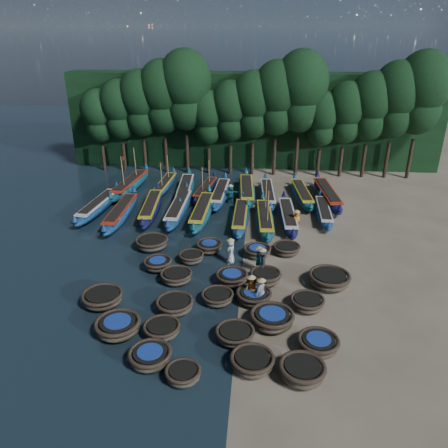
# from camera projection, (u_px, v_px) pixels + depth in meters

# --- Properties ---
(ground) EXTENTS (120.00, 120.00, 0.00)m
(ground) POSITION_uv_depth(u_px,v_px,m) (242.00, 268.00, 28.52)
(ground) COLOR gray
(ground) RESTS_ON ground
(foliage_wall) EXTENTS (40.00, 3.00, 10.00)m
(foliage_wall) POSITION_uv_depth(u_px,v_px,m) (253.00, 120.00, 47.78)
(foliage_wall) COLOR black
(foliage_wall) RESTS_ON ground
(coracle_1) EXTENTS (2.07, 2.07, 0.72)m
(coracle_1) POSITION_uv_depth(u_px,v_px,m) (150.00, 356.00, 20.27)
(coracle_1) COLOR #4B412E
(coracle_1) RESTS_ON ground
(coracle_2) EXTENTS (1.94, 1.94, 0.64)m
(coracle_2) POSITION_uv_depth(u_px,v_px,m) (183.00, 374.00, 19.32)
(coracle_2) COLOR #4B412E
(coracle_2) RESTS_ON ground
(coracle_3) EXTENTS (2.48, 2.48, 0.74)m
(coracle_3) POSITION_uv_depth(u_px,v_px,m) (252.00, 362.00, 19.94)
(coracle_3) COLOR #4B412E
(coracle_3) RESTS_ON ground
(coracle_4) EXTENTS (2.14, 2.14, 0.84)m
(coracle_4) POSITION_uv_depth(u_px,v_px,m) (302.00, 371.00, 19.32)
(coracle_4) COLOR #4B412E
(coracle_4) RESTS_ON ground
(coracle_5) EXTENTS (2.90, 2.90, 0.82)m
(coracle_5) POSITION_uv_depth(u_px,v_px,m) (118.00, 326.00, 22.22)
(coracle_5) COLOR #4B412E
(coracle_5) RESTS_ON ground
(coracle_6) EXTENTS (2.19, 2.19, 0.65)m
(coracle_6) POSITION_uv_depth(u_px,v_px,m) (162.00, 329.00, 22.18)
(coracle_6) COLOR #4B412E
(coracle_6) RESTS_ON ground
(coracle_7) EXTENTS (2.46, 2.46, 0.67)m
(coracle_7) POSITION_uv_depth(u_px,v_px,m) (235.00, 334.00, 21.79)
(coracle_7) COLOR #4B412E
(coracle_7) RESTS_ON ground
(coracle_8) EXTENTS (2.36, 2.36, 0.82)m
(coracle_8) POSITION_uv_depth(u_px,v_px,m) (272.00, 318.00, 22.81)
(coracle_8) COLOR #4B412E
(coracle_8) RESTS_ON ground
(coracle_9) EXTENTS (2.22, 2.22, 0.75)m
(coracle_9) POSITION_uv_depth(u_px,v_px,m) (318.00, 344.00, 21.06)
(coracle_9) COLOR #4B412E
(coracle_9) RESTS_ON ground
(coracle_10) EXTENTS (2.35, 2.35, 0.77)m
(coracle_10) POSITION_uv_depth(u_px,v_px,m) (102.00, 298.00, 24.61)
(coracle_10) COLOR #4B412E
(coracle_10) RESTS_ON ground
(coracle_11) EXTENTS (2.56, 2.56, 0.72)m
(coracle_11) POSITION_uv_depth(u_px,v_px,m) (175.00, 305.00, 24.05)
(coracle_11) COLOR #4B412E
(coracle_11) RESTS_ON ground
(coracle_12) EXTENTS (1.88, 1.88, 0.64)m
(coracle_12) POSITION_uv_depth(u_px,v_px,m) (217.00, 297.00, 24.81)
(coracle_12) COLOR #4B412E
(coracle_12) RESTS_ON ground
(coracle_13) EXTENTS (2.46, 2.46, 0.73)m
(coracle_13) POSITION_uv_depth(u_px,v_px,m) (254.00, 296.00, 24.80)
(coracle_13) COLOR #4B412E
(coracle_13) RESTS_ON ground
(coracle_14) EXTENTS (2.35, 2.35, 0.69)m
(coracle_14) POSITION_uv_depth(u_px,v_px,m) (307.00, 302.00, 24.26)
(coracle_14) COLOR #4B412E
(coracle_14) RESTS_ON ground
(coracle_15) EXTENTS (2.15, 2.15, 0.70)m
(coracle_15) POSITION_uv_depth(u_px,v_px,m) (158.00, 264.00, 28.20)
(coracle_15) COLOR #4B412E
(coracle_15) RESTS_ON ground
(coracle_16) EXTENTS (2.38, 2.38, 0.68)m
(coracle_16) POSITION_uv_depth(u_px,v_px,m) (176.00, 276.00, 26.83)
(coracle_16) COLOR #4B412E
(coracle_16) RESTS_ON ground
(coracle_17) EXTENTS (2.41, 2.41, 0.74)m
(coracle_17) POSITION_uv_depth(u_px,v_px,m) (232.00, 277.00, 26.62)
(coracle_17) COLOR #4B412E
(coracle_17) RESTS_ON ground
(coracle_18) EXTENTS (2.23, 2.23, 0.79)m
(coracle_18) POSITION_uv_depth(u_px,v_px,m) (266.00, 277.00, 26.65)
(coracle_18) COLOR #4B412E
(coracle_18) RESTS_ON ground
(coracle_19) EXTENTS (3.11, 3.11, 0.83)m
(coracle_19) POSITION_uv_depth(u_px,v_px,m) (329.00, 279.00, 26.37)
(coracle_19) COLOR #4B412E
(coracle_19) RESTS_ON ground
(coracle_20) EXTENTS (2.62, 2.62, 0.78)m
(coracle_20) POSITION_uv_depth(u_px,v_px,m) (152.00, 243.00, 30.85)
(coracle_20) COLOR #4B412E
(coracle_20) RESTS_ON ground
(coracle_21) EXTENTS (2.05, 2.05, 0.65)m
(coracle_21) POSITION_uv_depth(u_px,v_px,m) (191.00, 257.00, 29.08)
(coracle_21) COLOR #4B412E
(coracle_21) RESTS_ON ground
(coracle_22) EXTENTS (1.97, 1.97, 0.72)m
(coracle_22) POSITION_uv_depth(u_px,v_px,m) (209.00, 246.00, 30.38)
(coracle_22) COLOR #4B412E
(coracle_22) RESTS_ON ground
(coracle_23) EXTENTS (2.13, 2.13, 0.68)m
(coracle_23) POSITION_uv_depth(u_px,v_px,m) (257.00, 251.00, 29.81)
(coracle_23) COLOR #4B412E
(coracle_23) RESTS_ON ground
(coracle_24) EXTENTS (2.31, 2.31, 0.67)m
(coracle_24) POSITION_uv_depth(u_px,v_px,m) (287.00, 249.00, 30.13)
(coracle_24) COLOR #4B412E
(coracle_24) RESTS_ON ground
(long_boat_0) EXTENTS (2.28, 8.30, 1.47)m
(long_boat_0) POSITION_uv_depth(u_px,v_px,m) (98.00, 206.00, 36.84)
(long_boat_0) COLOR navy
(long_boat_0) RESTS_ON ground
(long_boat_1) EXTENTS (1.56, 8.69, 1.53)m
(long_boat_1) POSITION_uv_depth(u_px,v_px,m) (121.00, 212.00, 35.51)
(long_boat_1) COLOR navy
(long_boat_1) RESTS_ON ground
(long_boat_2) EXTENTS (2.14, 8.46, 1.49)m
(long_boat_2) POSITION_uv_depth(u_px,v_px,m) (151.00, 208.00, 36.51)
(long_boat_2) COLOR #10113E
(long_boat_2) RESTS_ON ground
(long_boat_3) EXTENTS (1.62, 8.74, 1.54)m
(long_boat_3) POSITION_uv_depth(u_px,v_px,m) (178.00, 209.00, 36.23)
(long_boat_3) COLOR navy
(long_boat_3) RESTS_ON ground
(long_boat_4) EXTENTS (1.76, 8.67, 1.53)m
(long_boat_4) POSITION_uv_depth(u_px,v_px,m) (202.00, 211.00, 35.76)
(long_boat_4) COLOR navy
(long_boat_4) RESTS_ON ground
(long_boat_5) EXTENTS (1.42, 7.83, 1.38)m
(long_boat_5) POSITION_uv_depth(u_px,v_px,m) (240.00, 217.00, 34.82)
(long_boat_5) COLOR navy
(long_boat_5) RESTS_ON ground
(long_boat_6) EXTENTS (1.84, 8.21, 3.49)m
(long_boat_6) POSITION_uv_depth(u_px,v_px,m) (265.00, 219.00, 34.39)
(long_boat_6) COLOR navy
(long_boat_6) RESTS_ON ground
(long_boat_7) EXTENTS (1.78, 8.13, 1.43)m
(long_boat_7) POSITION_uv_depth(u_px,v_px,m) (288.00, 217.00, 34.81)
(long_boat_7) COLOR #10113E
(long_boat_7) RESTS_ON ground
(long_boat_8) EXTENTS (1.42, 7.27, 1.28)m
(long_boat_8) POSITION_uv_depth(u_px,v_px,m) (324.00, 212.00, 35.84)
(long_boat_8) COLOR navy
(long_boat_8) RESTS_ON ground
(long_boat_9) EXTENTS (2.58, 9.07, 3.87)m
(long_boat_9) POSITION_uv_depth(u_px,v_px,m) (130.00, 185.00, 41.63)
(long_boat_9) COLOR navy
(long_boat_9) RESTS_ON ground
(long_boat_10) EXTENTS (1.68, 7.42, 3.16)m
(long_boat_10) POSITION_uv_depth(u_px,v_px,m) (165.00, 185.00, 41.89)
(long_boat_10) COLOR navy
(long_boat_10) RESTS_ON ground
(long_boat_11) EXTENTS (2.08, 8.77, 1.55)m
(long_boat_11) POSITION_uv_depth(u_px,v_px,m) (185.00, 190.00, 40.47)
(long_boat_11) COLOR navy
(long_boat_11) RESTS_ON ground
(long_boat_12) EXTENTS (2.23, 7.21, 3.09)m
(long_boat_12) POSITION_uv_depth(u_px,v_px,m) (206.00, 190.00, 40.72)
(long_boat_12) COLOR #10113E
(long_boat_12) RESTS_ON ground
(long_boat_13) EXTENTS (1.76, 8.19, 1.44)m
(long_boat_13) POSITION_uv_depth(u_px,v_px,m) (220.00, 194.00, 39.60)
(long_boat_13) COLOR navy
(long_boat_13) RESTS_ON ground
(long_boat_14) EXTENTS (2.06, 8.92, 1.57)m
(long_boat_14) POSITION_uv_depth(u_px,v_px,m) (247.00, 191.00, 40.21)
(long_boat_14) COLOR navy
(long_boat_14) RESTS_ON ground
(long_boat_15) EXTENTS (1.84, 8.18, 1.44)m
(long_boat_15) POSITION_uv_depth(u_px,v_px,m) (268.00, 194.00, 39.51)
(long_boat_15) COLOR navy
(long_boat_15) RESTS_ON ground
(long_boat_16) EXTENTS (2.24, 7.98, 1.41)m
(long_boat_16) POSITION_uv_depth(u_px,v_px,m) (302.00, 194.00, 39.54)
(long_boat_16) COLOR navy
(long_boat_16) RESTS_ON ground
(long_boat_17) EXTENTS (2.46, 8.94, 1.58)m
(long_boat_17) POSITION_uv_depth(u_px,v_px,m) (327.00, 195.00, 39.20)
(long_boat_17) COLOR #10113E
(long_boat_17) RESTS_ON ground
(fisherman_0) EXTENTS (0.75, 0.97, 1.97)m
(fisherman_0) POSITION_uv_depth(u_px,v_px,m) (231.00, 251.00, 28.70)
(fisherman_0) COLOR silver
(fisherman_0) RESTS_ON ground
(fisherman_1) EXTENTS (0.72, 0.73, 1.89)m
(fisherman_1) POSITION_uv_depth(u_px,v_px,m) (259.00, 258.00, 27.78)
(fisherman_1) COLOR #19646C
(fisherman_1) RESTS_ON ground
(fisherman_2) EXTENTS (0.86, 0.96, 1.83)m
(fisherman_2) POSITION_uv_depth(u_px,v_px,m) (251.00, 288.00, 24.73)
(fisherman_2) COLOR #C7721A
(fisherman_2) RESTS_ON ground
(fisherman_3) EXTENTS (0.70, 1.18, 2.00)m
(fisherman_3) POSITION_uv_depth(u_px,v_px,m) (262.00, 262.00, 27.39)
(fisherman_3) COLOR black
(fisherman_3) RESTS_ON ground
(fisherman_4) EXTENTS (0.83, 1.04, 1.85)m
(fisherman_4) POSITION_uv_depth(u_px,v_px,m) (261.00, 291.00, 24.40)
(fisherman_4) COLOR silver
(fisherman_4) RESTS_ON ground
(fisherman_5) EXTENTS (1.61, 1.04, 1.87)m
(fisherman_5) POSITION_uv_depth(u_px,v_px,m) (230.00, 194.00, 38.67)
(fisherman_5) COLOR #19646C
(fisherman_5) RESTS_ON ground
(fisherman_6) EXTENTS (0.88, 0.91, 1.77)m
(fisherman_6) POSITION_uv_depth(u_px,v_px,m) (296.00, 220.00, 33.53)
(fisherman_6) COLOR #C7721A
(fisherman_6) RESTS_ON ground
(tree_0) EXTENTS (3.68, 3.68, 8.68)m
(tree_0) POSITION_uv_depth(u_px,v_px,m) (99.00, 115.00, 45.42)
(tree_0) COLOR black
(tree_0) RESTS_ON ground
(tree_1) EXTENTS (4.09, 4.09, 9.65)m
(tree_1) POSITION_uv_depth(u_px,v_px,m) (120.00, 109.00, 44.96)
(tree_1) COLOR black
(tree_1) RESTS_ON ground
(tree_2) EXTENTS (4.51, 4.51, 10.63)m
(tree_2) POSITION_uv_depth(u_px,v_px,m) (141.00, 102.00, 44.51)
(tree_2) COLOR black
(tree_2) RESTS_ON ground
(tree_3) EXTENTS (4.92, 4.92, 11.60)m
(tree_3) POSITION_uv_depth(u_px,v_px,m) (163.00, 96.00, 44.06)
(tree_3) COLOR black
(tree_3) RESTS_ON ground
(tree_4) EXTENTS (5.34, 5.34, 12.58)m
(tree_4) POSITION_uv_depth(u_px,v_px,m) (185.00, 89.00, 43.60)
(tree_4) COLOR black
(tree_4) RESTS_ON ground
(tree_5) EXTENTS (3.68, 3.68, 8.68)m
(tree_5) POSITION_uv_depth(u_px,v_px,m) (208.00, 117.00, 44.54)
(tree_5) COLOR black
(tree_5) RESTS_ON ground
(tree_6) EXTENTS (4.09, 4.09, 9.65)m
(tree_6) POSITION_uv_depth(u_px,v_px,m) (231.00, 110.00, 44.09)
(tree_6) COLOR black
(tree_6) RESTS_ON ground
(tree_7) EXTENTS (4.51, 4.51, 10.63)m
(tree_7) POSITION_uv_depth(u_px,v_px,m) (254.00, 104.00, 43.63)
(tree_7) COLOR black
(tree_7) RESTS_ON ground
(tree_8) EXTENTS (4.92, 4.92, 11.60)m
(tree_8) POSITION_uv_depth(u_px,v_px,m) (277.00, 97.00, 43.18)
(tree_8) COLOR black
(tree_8) RESTS_ON ground
(tree_9) EXTENTS (5.34, 5.34, 12.58)m
(tree_9) POSITION_uv_depth(u_px,v_px,m) (301.00, 90.00, 42.73)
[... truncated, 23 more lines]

